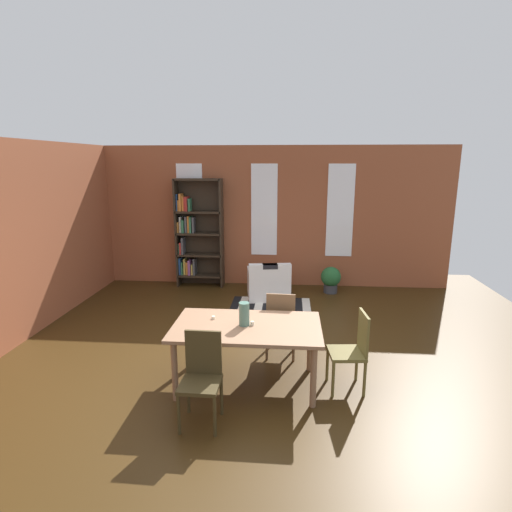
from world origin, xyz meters
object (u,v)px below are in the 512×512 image
(vase_on_table, at_px, (244,314))
(dining_chair_far_right, at_px, (281,322))
(dining_chair_near_left, at_px, (202,375))
(dining_table, at_px, (247,332))
(bookshelf_tall, at_px, (196,233))
(potted_plant_by_shelf, at_px, (331,279))
(dining_chair_head_right, at_px, (353,348))
(armchair_white, at_px, (268,284))

(vase_on_table, xyz_separation_m, dining_chair_far_right, (0.42, 0.73, -0.39))
(vase_on_table, distance_m, dining_chair_near_left, 0.90)
(dining_table, bearing_deg, bookshelf_tall, 110.91)
(bookshelf_tall, bearing_deg, dining_table, -69.09)
(vase_on_table, height_order, bookshelf_tall, bookshelf_tall)
(vase_on_table, relative_size, potted_plant_by_shelf, 0.51)
(dining_chair_head_right, bearing_deg, dining_table, -179.68)
(dining_chair_far_right, distance_m, potted_plant_by_shelf, 3.08)
(dining_chair_near_left, relative_size, dining_chair_far_right, 1.00)
(bookshelf_tall, bearing_deg, vase_on_table, -69.47)
(dining_table, bearing_deg, dining_chair_head_right, 0.32)
(dining_chair_near_left, xyz_separation_m, bookshelf_tall, (-1.12, 4.68, 0.63))
(dining_table, height_order, dining_chair_head_right, dining_chair_head_right)
(bookshelf_tall, bearing_deg, dining_chair_far_right, -59.45)
(armchair_white, relative_size, potted_plant_by_shelf, 1.69)
(dining_chair_far_right, bearing_deg, armchair_white, 96.86)
(dining_chair_far_right, xyz_separation_m, dining_chair_head_right, (0.85, -0.73, 0.00))
(dining_table, xyz_separation_m, vase_on_table, (-0.03, -0.00, 0.22))
(armchair_white, bearing_deg, potted_plant_by_shelf, 18.23)
(dining_chair_far_right, bearing_deg, dining_table, -117.85)
(armchair_white, distance_m, potted_plant_by_shelf, 1.32)
(vase_on_table, xyz_separation_m, armchair_white, (0.12, 3.24, -0.62))
(dining_chair_near_left, distance_m, armchair_white, 4.01)
(vase_on_table, relative_size, dining_chair_head_right, 0.29)
(dining_chair_near_left, height_order, potted_plant_by_shelf, dining_chair_near_left)
(dining_chair_far_right, height_order, potted_plant_by_shelf, dining_chair_far_right)
(dining_chair_head_right, height_order, armchair_white, dining_chair_head_right)
(dining_chair_near_left, bearing_deg, dining_chair_head_right, 24.42)
(bookshelf_tall, distance_m, potted_plant_by_shelf, 2.99)
(bookshelf_tall, xyz_separation_m, potted_plant_by_shelf, (2.85, -0.29, -0.85))
(armchair_white, bearing_deg, dining_chair_head_right, -70.34)
(vase_on_table, distance_m, dining_chair_far_right, 0.93)
(dining_chair_far_right, xyz_separation_m, potted_plant_by_shelf, (0.95, 2.92, -0.22))
(vase_on_table, height_order, armchair_white, vase_on_table)
(dining_chair_far_right, relative_size, dining_chair_head_right, 1.00)
(dining_chair_near_left, height_order, dining_chair_head_right, same)
(dining_chair_far_right, relative_size, potted_plant_by_shelf, 1.76)
(dining_chair_far_right, distance_m, bookshelf_tall, 3.78)
(armchair_white, bearing_deg, bookshelf_tall, 156.28)
(vase_on_table, xyz_separation_m, dining_chair_near_left, (-0.36, -0.73, -0.39))
(dining_chair_far_right, relative_size, armchair_white, 1.04)
(armchair_white, xyz_separation_m, potted_plant_by_shelf, (1.26, 0.41, 0.02))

